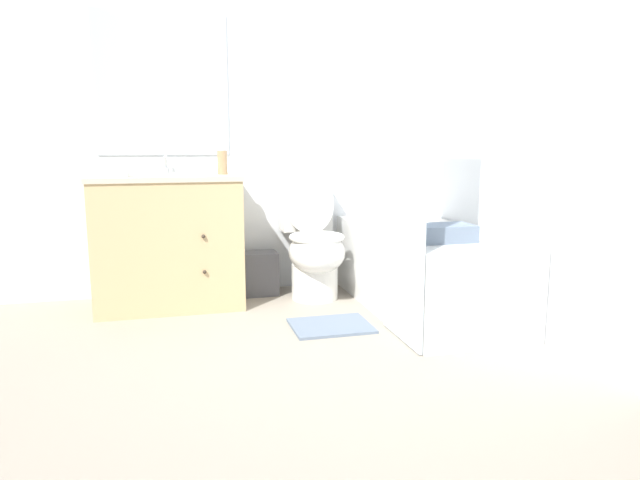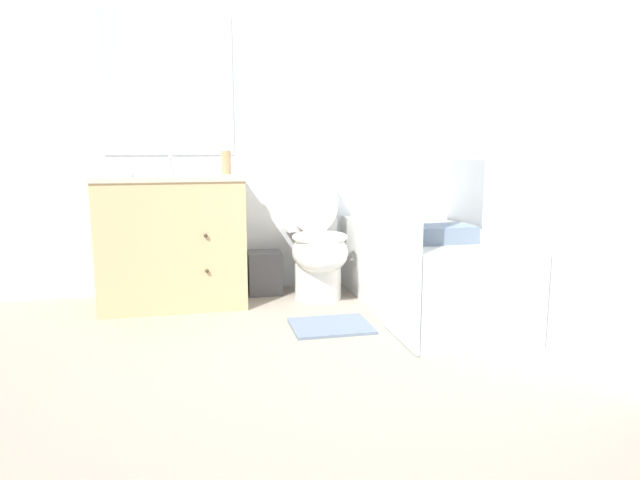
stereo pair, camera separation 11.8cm
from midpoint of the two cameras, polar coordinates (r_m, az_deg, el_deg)
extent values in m
plane|color=gray|center=(2.60, 2.92, -14.22)|extent=(14.00, 14.00, 0.00)
cube|color=silver|center=(4.14, -3.71, 12.40)|extent=(8.00, 0.05, 2.50)
cube|color=#B2BCC6|center=(4.08, -14.14, 14.81)|extent=(0.86, 0.01, 0.93)
cube|color=silver|center=(3.68, 18.16, 12.28)|extent=(0.05, 2.77, 2.50)
cube|color=tan|center=(3.84, -13.61, -0.22)|extent=(0.91, 0.56, 0.82)
cube|color=beige|center=(3.79, -13.87, 6.13)|extent=(0.93, 0.58, 0.03)
cylinder|color=white|center=(3.79, -13.84, 5.53)|extent=(0.30, 0.30, 0.10)
sphere|color=#382D23|center=(3.54, -10.42, 0.42)|extent=(0.02, 0.02, 0.02)
sphere|color=#382D23|center=(3.58, -10.31, -3.08)|extent=(0.02, 0.02, 0.02)
cylinder|color=silver|center=(3.98, -13.83, 6.80)|extent=(0.04, 0.04, 0.04)
cylinder|color=silver|center=(3.93, -13.88, 7.67)|extent=(0.02, 0.11, 0.09)
cylinder|color=silver|center=(3.98, -14.63, 6.79)|extent=(0.03, 0.03, 0.04)
cylinder|color=silver|center=(3.98, -13.04, 6.86)|extent=(0.03, 0.03, 0.04)
cylinder|color=white|center=(3.90, 0.67, -4.15)|extent=(0.32, 0.32, 0.24)
ellipsoid|color=white|center=(3.80, 0.88, -1.23)|extent=(0.37, 0.46, 0.28)
torus|color=white|center=(3.78, 0.88, 0.29)|extent=(0.37, 0.37, 0.04)
cube|color=white|center=(4.07, -0.16, 3.43)|extent=(0.35, 0.18, 0.35)
ellipsoid|color=white|center=(3.96, 0.19, 3.80)|extent=(0.35, 0.14, 0.43)
cube|color=white|center=(3.68, 11.42, -2.95)|extent=(0.69, 1.56, 0.52)
cube|color=#A8ADAE|center=(3.64, 11.56, 0.94)|extent=(0.57, 1.44, 0.01)
cube|color=silver|center=(2.98, 9.63, 9.01)|extent=(0.02, 0.51, 2.04)
cube|color=#4C4C51|center=(4.03, -4.73, -3.28)|extent=(0.23, 0.20, 0.30)
cube|color=silver|center=(3.74, -12.07, 7.00)|extent=(0.13, 0.14, 0.08)
ellipsoid|color=white|center=(3.74, -12.10, 7.80)|extent=(0.06, 0.04, 0.03)
cylinder|color=tan|center=(3.78, -8.48, 7.68)|extent=(0.06, 0.06, 0.15)
cylinder|color=silver|center=(3.78, -8.51, 9.05)|extent=(0.04, 0.04, 0.03)
cube|color=white|center=(3.69, -18.99, 6.65)|extent=(0.20, 0.17, 0.08)
cube|color=slate|center=(3.19, 13.20, 0.60)|extent=(0.34, 0.21, 0.09)
cube|color=slate|center=(3.34, 2.12, -8.59)|extent=(0.45, 0.36, 0.02)
camera|label=1|loc=(0.06, -88.95, 0.18)|focal=32.00mm
camera|label=2|loc=(0.06, 91.05, -0.18)|focal=32.00mm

